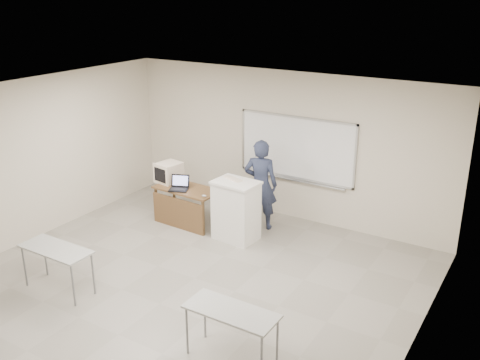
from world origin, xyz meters
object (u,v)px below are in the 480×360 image
Objects in this scene: crt_monitor at (169,172)px; mouse at (204,196)px; whiteboard at (296,149)px; presenter at (261,185)px; keyboard at (233,179)px; laptop at (180,186)px; podium at (236,210)px; instructor_desk at (184,200)px.

mouse is (1.10, -0.33, -0.18)m from crt_monitor.
whiteboard reaches higher than presenter.
laptop is at bearing -155.85° from keyboard.
laptop is at bearing -174.84° from podium.
keyboard reaches higher than instructor_desk.
whiteboard reaches higher than mouse.
presenter reaches higher than instructor_desk.
podium is 1.30m from laptop.
whiteboard is 6.89× the size of laptop.
laptop is 1.22m from keyboard.
instructor_desk is 0.74× the size of presenter.
crt_monitor is at bearing -2.95° from presenter.
mouse is 0.06× the size of presenter.
podium is (-0.50, -1.47, -0.90)m from whiteboard.
whiteboard is at bearing 43.87° from instructor_desk.
mouse is (-0.65, -0.10, 0.19)m from podium.
presenter reaches higher than podium.
instructor_desk is at bearing -156.12° from keyboard.
instructor_desk is 0.61m from mouse.
instructor_desk is 0.29m from laptop.
crt_monitor is (-2.25, -1.24, -0.53)m from whiteboard.
keyboard is at bearing -17.73° from laptop.
laptop is at bearing -168.38° from instructor_desk.
presenter reaches higher than keyboard.
presenter is at bearing -115.41° from whiteboard.
whiteboard is at bearing 38.95° from crt_monitor.
presenter is (0.13, 0.69, 0.32)m from podium.
keyboard is (-0.12, 0.08, 0.58)m from podium.
instructor_desk is 0.73m from crt_monitor.
presenter is (0.78, 0.79, 0.13)m from mouse.
instructor_desk is at bearing -175.35° from podium.
whiteboard reaches higher than podium.
instructor_desk is at bearing -139.03° from whiteboard.
crt_monitor is 0.27× the size of presenter.
whiteboard is at bearing 75.36° from podium.
podium is 3.20× the size of laptop.
presenter reaches higher than crt_monitor.
mouse is at bearing 28.45° from presenter.
presenter is at bearing 23.95° from crt_monitor.
podium is 2.81× the size of keyboard.
laptop reaches higher than instructor_desk.
crt_monitor is at bearing 159.73° from instructor_desk.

